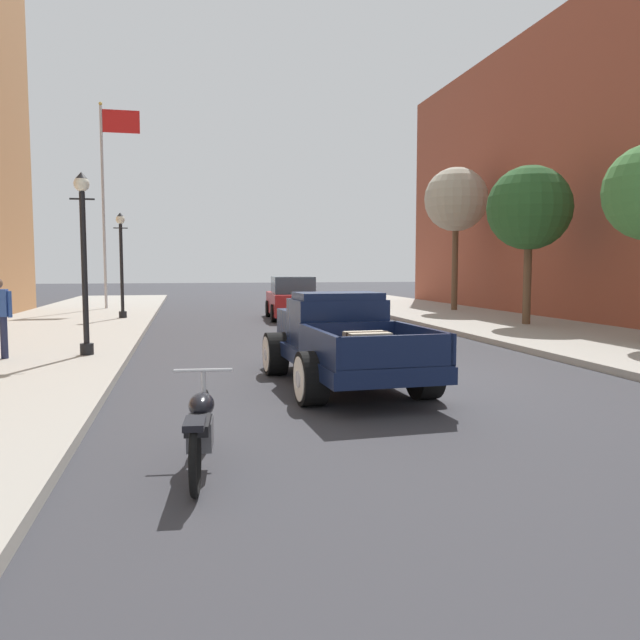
{
  "coord_description": "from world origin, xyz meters",
  "views": [
    {
      "loc": [
        -3.29,
        -10.95,
        2.02
      ],
      "look_at": [
        -0.76,
        0.68,
        1.0
      ],
      "focal_mm": 34.83,
      "sensor_mm": 36.0,
      "label": 1
    }
  ],
  "objects_px": {
    "car_background_red": "(292,299)",
    "flagpole": "(108,183)",
    "hotrod_truck_navy": "(338,340)",
    "street_lamp_far": "(121,257)",
    "street_lamp_near": "(84,250)",
    "street_tree_second": "(529,208)",
    "street_tree_third": "(456,200)",
    "motorcycle_parked": "(200,427)"
  },
  "relations": [
    {
      "from": "street_lamp_far",
      "to": "street_tree_second",
      "type": "bearing_deg",
      "value": -22.16
    },
    {
      "from": "street_tree_second",
      "to": "street_tree_third",
      "type": "relative_size",
      "value": 0.84
    },
    {
      "from": "hotrod_truck_navy",
      "to": "motorcycle_parked",
      "type": "distance_m",
      "value": 4.91
    },
    {
      "from": "motorcycle_parked",
      "to": "street_lamp_near",
      "type": "bearing_deg",
      "value": 105.83
    },
    {
      "from": "hotrod_truck_navy",
      "to": "street_lamp_far",
      "type": "height_order",
      "value": "street_lamp_far"
    },
    {
      "from": "street_tree_third",
      "to": "car_background_red",
      "type": "bearing_deg",
      "value": -168.42
    },
    {
      "from": "hotrod_truck_navy",
      "to": "street_tree_third",
      "type": "xyz_separation_m",
      "value": [
        8.93,
        14.89,
        4.15
      ]
    },
    {
      "from": "hotrod_truck_navy",
      "to": "street_lamp_near",
      "type": "distance_m",
      "value": 6.07
    },
    {
      "from": "car_background_red",
      "to": "street_lamp_far",
      "type": "xyz_separation_m",
      "value": [
        -6.33,
        0.12,
        1.62
      ]
    },
    {
      "from": "motorcycle_parked",
      "to": "street_tree_second",
      "type": "height_order",
      "value": "street_tree_second"
    },
    {
      "from": "motorcycle_parked",
      "to": "street_lamp_far",
      "type": "bearing_deg",
      "value": 97.7
    },
    {
      "from": "car_background_red",
      "to": "street_lamp_near",
      "type": "bearing_deg",
      "value": -122.0
    },
    {
      "from": "street_lamp_near",
      "to": "flagpole",
      "type": "height_order",
      "value": "flagpole"
    },
    {
      "from": "car_background_red",
      "to": "street_lamp_near",
      "type": "distance_m",
      "value": 11.7
    },
    {
      "from": "hotrod_truck_navy",
      "to": "street_lamp_near",
      "type": "bearing_deg",
      "value": 142.84
    },
    {
      "from": "street_lamp_near",
      "to": "flagpole",
      "type": "relative_size",
      "value": 0.42
    },
    {
      "from": "street_lamp_near",
      "to": "street_tree_second",
      "type": "distance_m",
      "value": 13.91
    },
    {
      "from": "car_background_red",
      "to": "street_lamp_far",
      "type": "bearing_deg",
      "value": 178.94
    },
    {
      "from": "car_background_red",
      "to": "flagpole",
      "type": "height_order",
      "value": "flagpole"
    },
    {
      "from": "motorcycle_parked",
      "to": "hotrod_truck_navy",
      "type": "bearing_deg",
      "value": 59.86
    },
    {
      "from": "hotrod_truck_navy",
      "to": "motorcycle_parked",
      "type": "xyz_separation_m",
      "value": [
        -2.46,
        -4.24,
        -0.31
      ]
    },
    {
      "from": "street_tree_second",
      "to": "flagpole",
      "type": "bearing_deg",
      "value": 142.13
    },
    {
      "from": "hotrod_truck_navy",
      "to": "flagpole",
      "type": "relative_size",
      "value": 0.55
    },
    {
      "from": "street_lamp_near",
      "to": "street_tree_second",
      "type": "height_order",
      "value": "street_tree_second"
    },
    {
      "from": "car_background_red",
      "to": "flagpole",
      "type": "distance_m",
      "value": 10.63
    },
    {
      "from": "street_lamp_far",
      "to": "hotrod_truck_navy",
      "type": "bearing_deg",
      "value": -70.19
    },
    {
      "from": "street_lamp_far",
      "to": "flagpole",
      "type": "relative_size",
      "value": 0.42
    },
    {
      "from": "motorcycle_parked",
      "to": "flagpole",
      "type": "relative_size",
      "value": 0.23
    },
    {
      "from": "hotrod_truck_navy",
      "to": "street_tree_third",
      "type": "distance_m",
      "value": 17.85
    },
    {
      "from": "motorcycle_parked",
      "to": "car_background_red",
      "type": "bearing_deg",
      "value": 77.39
    },
    {
      "from": "street_lamp_far",
      "to": "flagpole",
      "type": "height_order",
      "value": "flagpole"
    },
    {
      "from": "hotrod_truck_navy",
      "to": "motorcycle_parked",
      "type": "bearing_deg",
      "value": -120.14
    },
    {
      "from": "motorcycle_parked",
      "to": "street_tree_second",
      "type": "relative_size",
      "value": 0.41
    },
    {
      "from": "flagpole",
      "to": "street_tree_third",
      "type": "bearing_deg",
      "value": -16.16
    },
    {
      "from": "flagpole",
      "to": "street_tree_third",
      "type": "xyz_separation_m",
      "value": [
        14.81,
        -4.29,
        -0.87
      ]
    },
    {
      "from": "car_background_red",
      "to": "street_lamp_far",
      "type": "distance_m",
      "value": 6.54
    },
    {
      "from": "street_lamp_near",
      "to": "street_tree_third",
      "type": "height_order",
      "value": "street_tree_third"
    },
    {
      "from": "motorcycle_parked",
      "to": "street_lamp_far",
      "type": "distance_m",
      "value": 17.98
    },
    {
      "from": "car_background_red",
      "to": "flagpole",
      "type": "xyz_separation_m",
      "value": [
        -7.36,
        5.82,
        5.0
      ]
    },
    {
      "from": "motorcycle_parked",
      "to": "car_background_red",
      "type": "height_order",
      "value": "car_background_red"
    },
    {
      "from": "street_lamp_near",
      "to": "street_lamp_far",
      "type": "xyz_separation_m",
      "value": [
        -0.19,
        9.94,
        0.0
      ]
    },
    {
      "from": "street_lamp_far",
      "to": "street_tree_second",
      "type": "xyz_separation_m",
      "value": [
        13.25,
        -5.4,
        1.53
      ]
    }
  ]
}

